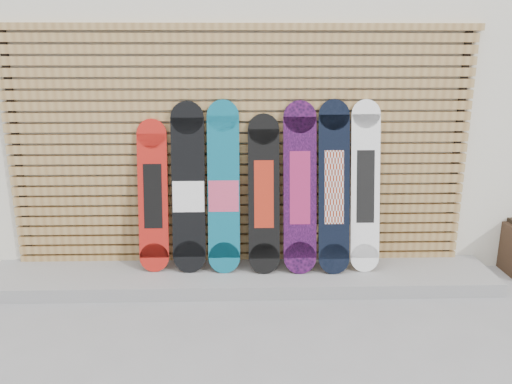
# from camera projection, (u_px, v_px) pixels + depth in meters

# --- Properties ---
(ground) EXTENTS (80.00, 80.00, 0.00)m
(ground) POSITION_uv_depth(u_px,v_px,m) (259.00, 320.00, 3.94)
(ground) COLOR gray
(ground) RESTS_ON ground
(building) EXTENTS (12.00, 5.00, 3.60)m
(building) POSITION_uv_depth(u_px,v_px,m) (287.00, 72.00, 6.86)
(building) COLOR silver
(building) RESTS_ON ground
(concrete_step) EXTENTS (4.60, 0.70, 0.12)m
(concrete_step) POSITION_uv_depth(u_px,v_px,m) (240.00, 277.00, 4.58)
(concrete_step) COLOR gray
(concrete_step) RESTS_ON ground
(slat_wall) EXTENTS (4.26, 0.08, 2.29)m
(slat_wall) POSITION_uv_depth(u_px,v_px,m) (239.00, 148.00, 4.56)
(slat_wall) COLOR #A17843
(slat_wall) RESTS_ON ground
(snowboard_0) EXTENTS (0.27, 0.27, 1.37)m
(snowboard_0) POSITION_uv_depth(u_px,v_px,m) (153.00, 196.00, 4.49)
(snowboard_0) COLOR red
(snowboard_0) RESTS_ON concrete_step
(snowboard_1) EXTENTS (0.30, 0.30, 1.52)m
(snowboard_1) POSITION_uv_depth(u_px,v_px,m) (188.00, 189.00, 4.46)
(snowboard_1) COLOR black
(snowboard_1) RESTS_ON concrete_step
(snowboard_2) EXTENTS (0.29, 0.32, 1.54)m
(snowboard_2) POSITION_uv_depth(u_px,v_px,m) (224.00, 189.00, 4.46)
(snowboard_2) COLOR #0C5E77
(snowboard_2) RESTS_ON concrete_step
(snowboard_3) EXTENTS (0.28, 0.35, 1.41)m
(snowboard_3) POSITION_uv_depth(u_px,v_px,m) (264.00, 194.00, 4.47)
(snowboard_3) COLOR black
(snowboard_3) RESTS_ON concrete_step
(snowboard_4) EXTENTS (0.29, 0.35, 1.53)m
(snowboard_4) POSITION_uv_depth(u_px,v_px,m) (300.00, 188.00, 4.46)
(snowboard_4) COLOR black
(snowboard_4) RESTS_ON concrete_step
(snowboard_5) EXTENTS (0.28, 0.37, 1.54)m
(snowboard_5) POSITION_uv_depth(u_px,v_px,m) (334.00, 187.00, 4.46)
(snowboard_5) COLOR black
(snowboard_5) RESTS_ON concrete_step
(snowboard_6) EXTENTS (0.26, 0.33, 1.53)m
(snowboard_6) POSITION_uv_depth(u_px,v_px,m) (365.00, 187.00, 4.49)
(snowboard_6) COLOR white
(snowboard_6) RESTS_ON concrete_step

